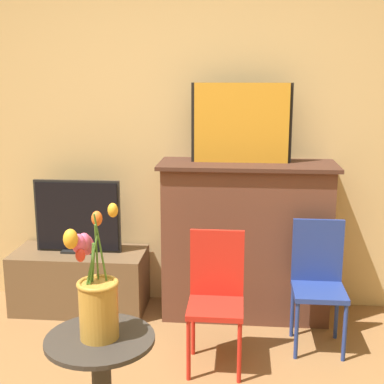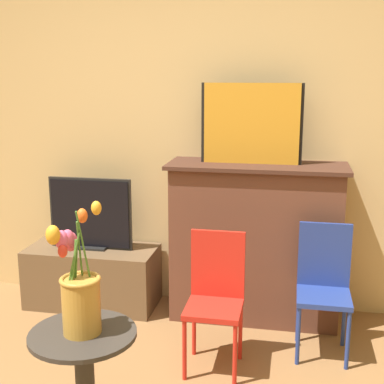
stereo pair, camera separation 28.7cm
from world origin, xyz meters
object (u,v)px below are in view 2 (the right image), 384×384
chair_red (216,292)px  chair_blue (324,282)px  painting (251,124)px  tv_monitor (90,215)px  vase_tulips (79,292)px

chair_red → chair_blue: (0.60, 0.28, 0.00)m
painting → tv_monitor: size_ratio=1.09×
tv_monitor → vase_tulips: (0.53, -1.46, 0.08)m
painting → chair_red: size_ratio=0.84×
chair_red → vase_tulips: 0.99m
chair_red → vase_tulips: bearing=-118.9°
painting → chair_blue: 1.08m
painting → vase_tulips: bearing=-111.1°
painting → chair_blue: painting is taller
chair_red → vase_tulips: vase_tulips is taller
chair_blue → chair_red: bearing=-155.2°
chair_blue → vase_tulips: size_ratio=1.39×
painting → tv_monitor: (-1.11, -0.03, -0.65)m
tv_monitor → chair_blue: tv_monitor is taller
tv_monitor → chair_blue: (1.59, -0.36, -0.23)m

